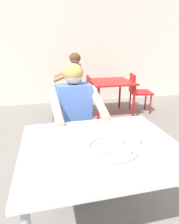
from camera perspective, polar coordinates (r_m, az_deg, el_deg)
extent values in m
cube|color=slate|center=(1.82, 1.89, -30.64)|extent=(12.00, 12.00, 0.05)
cube|color=silver|center=(4.67, -9.86, 23.54)|extent=(12.00, 0.12, 3.40)
cube|color=silver|center=(1.31, 3.45, -10.36)|extent=(1.07, 0.89, 0.03)
cylinder|color=#B2B2B7|center=(1.80, -15.74, -15.80)|extent=(0.04, 0.04, 0.70)
cylinder|color=#B2B2B7|center=(1.96, 13.70, -12.30)|extent=(0.04, 0.04, 0.70)
cylinder|color=#B7BABF|center=(1.25, 7.04, -11.22)|extent=(0.33, 0.33, 0.01)
torus|color=#B7BABF|center=(1.24, 7.06, -10.79)|extent=(0.33, 0.33, 0.01)
cylinder|color=#B2B5BA|center=(1.22, 11.46, -11.62)|extent=(0.07, 0.07, 0.03)
cylinder|color=#9E4714|center=(1.21, 11.48, -11.41)|extent=(0.06, 0.06, 0.01)
cylinder|color=#B2B5BA|center=(1.32, 9.16, -8.78)|extent=(0.07, 0.07, 0.03)
cylinder|color=#B77F23|center=(1.32, 9.17, -8.59)|extent=(0.06, 0.06, 0.01)
ellipsoid|color=#E5C689|center=(1.23, 4.49, -11.22)|extent=(0.17, 0.15, 0.01)
ellipsoid|color=#D9C684|center=(1.24, 4.26, -10.54)|extent=(0.10, 0.08, 0.01)
cylinder|color=silver|center=(1.32, 13.90, -7.74)|extent=(0.07, 0.07, 0.10)
cylinder|color=#593319|center=(1.30, 14.00, -6.61)|extent=(0.06, 0.06, 0.02)
cube|color=silver|center=(2.12, -4.70, -6.23)|extent=(0.43, 0.46, 0.04)
cube|color=silver|center=(2.21, -5.99, 1.17)|extent=(0.38, 0.06, 0.41)
cylinder|color=silver|center=(2.12, 0.88, -13.36)|extent=(0.03, 0.03, 0.43)
cylinder|color=silver|center=(2.06, -7.89, -14.67)|extent=(0.03, 0.03, 0.43)
cylinder|color=silver|center=(2.41, -1.71, -9.03)|extent=(0.03, 0.03, 0.43)
cylinder|color=silver|center=(2.35, -9.34, -10.02)|extent=(0.03, 0.03, 0.43)
cylinder|color=#333333|center=(1.89, 3.18, -17.33)|extent=(0.10, 0.10, 0.47)
cylinder|color=#333333|center=(1.91, 1.25, -7.27)|extent=(0.15, 0.41, 0.12)
cylinder|color=#333333|center=(1.83, -6.18, -18.93)|extent=(0.10, 0.10, 0.47)
cylinder|color=#333333|center=(1.85, -7.72, -8.46)|extent=(0.15, 0.41, 0.12)
cube|color=#4C72C6|center=(1.95, -4.73, 1.22)|extent=(0.35, 0.23, 0.50)
cylinder|color=beige|center=(1.81, 2.78, 3.07)|extent=(0.11, 0.46, 0.25)
cylinder|color=beige|center=(1.72, -10.17, 1.86)|extent=(0.11, 0.46, 0.25)
sphere|color=beige|center=(1.87, -5.04, 11.36)|extent=(0.19, 0.19, 0.19)
ellipsoid|color=tan|center=(1.87, -5.05, 11.79)|extent=(0.21, 0.20, 0.18)
cube|color=red|center=(3.75, 6.50, 9.12)|extent=(0.81, 0.83, 0.03)
cylinder|color=#A31414|center=(3.41, 2.71, 2.03)|extent=(0.04, 0.04, 0.67)
cylinder|color=#A31414|center=(3.65, 13.27, 2.72)|extent=(0.04, 0.04, 0.67)
cylinder|color=#A31414|center=(4.07, 0.04, 5.02)|extent=(0.04, 0.04, 0.67)
cylinder|color=#A31414|center=(4.27, 9.18, 5.49)|extent=(0.04, 0.04, 0.67)
cube|color=red|center=(3.63, -3.39, 4.64)|extent=(0.46, 0.44, 0.04)
cube|color=red|center=(3.60, -0.33, 7.88)|extent=(0.07, 0.38, 0.37)
cylinder|color=red|center=(3.54, -5.88, 0.37)|extent=(0.03, 0.03, 0.41)
cylinder|color=red|center=(3.84, -6.02, 1.95)|extent=(0.03, 0.03, 0.41)
cylinder|color=red|center=(3.56, -0.41, 0.60)|extent=(0.03, 0.03, 0.41)
cylinder|color=red|center=(3.86, -0.97, 2.16)|extent=(0.03, 0.03, 0.41)
cube|color=red|center=(4.14, 15.30, 5.79)|extent=(0.51, 0.50, 0.04)
cube|color=red|center=(4.05, 12.83, 8.61)|extent=(0.12, 0.40, 0.37)
cylinder|color=red|center=(4.40, 16.65, 3.51)|extent=(0.03, 0.03, 0.40)
cylinder|color=red|center=(4.09, 17.99, 2.15)|extent=(0.03, 0.03, 0.40)
cylinder|color=red|center=(4.31, 12.23, 3.56)|extent=(0.03, 0.03, 0.40)
cylinder|color=red|center=(3.99, 13.26, 2.18)|extent=(0.03, 0.03, 0.40)
cylinder|color=#303030|center=(3.56, -10.35, 0.64)|extent=(0.10, 0.10, 0.45)
cylinder|color=#303030|center=(3.48, -7.32, 4.90)|extent=(0.41, 0.16, 0.12)
cylinder|color=#303030|center=(3.85, -10.16, 2.10)|extent=(0.10, 0.10, 0.45)
cylinder|color=#303030|center=(3.77, -7.36, 6.07)|extent=(0.41, 0.16, 0.12)
cube|color=#3F3F47|center=(3.57, -4.28, 9.86)|extent=(0.23, 0.36, 0.54)
cylinder|color=#996B4C|center=(3.35, -7.25, 10.98)|extent=(0.46, 0.12, 0.25)
cylinder|color=#996B4C|center=(3.75, -7.31, 11.92)|extent=(0.46, 0.12, 0.25)
sphere|color=#996B4C|center=(3.53, -4.44, 15.81)|extent=(0.19, 0.19, 0.19)
ellipsoid|color=brown|center=(3.53, -4.44, 16.05)|extent=(0.21, 0.20, 0.18)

